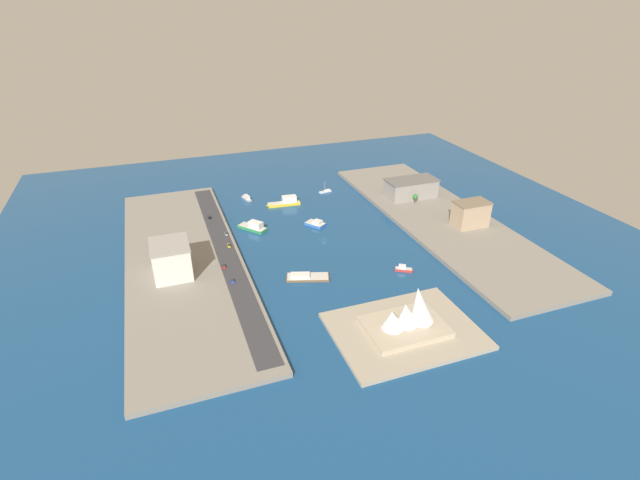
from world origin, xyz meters
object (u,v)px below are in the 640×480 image
Objects in this scene: sailboat_small_white at (325,191)px; pickup_red at (223,266)px; traffic_light_waterfront at (225,217)px; opera_landmark at (408,316)px; tugboat_red at (404,269)px; apartment_midrise_tan at (471,214)px; yacht_sleek_gray at (247,198)px; hotel_broad_white at (171,259)px; suv_black at (209,217)px; barge_flat_brown at (306,277)px; ferry_green_doubledeck at (254,227)px; taxi_yellow_cab at (229,245)px; ferry_yellow_fast at (286,202)px; hatchback_blue at (232,281)px; carpark_squat_concrete at (411,188)px; sedan_silver at (226,234)px; catamaran_blue at (316,223)px.

sailboat_small_white is 2.57× the size of pickup_red.
opera_landmark is at bearing 112.42° from traffic_light_waterfront.
apartment_midrise_tan is at bearing -153.86° from tugboat_red.
yacht_sleek_gray is 124.83m from hotel_broad_white.
sailboat_small_white is at bearing -54.82° from apartment_midrise_tan.
suv_black is at bearing -23.77° from apartment_midrise_tan.
barge_flat_brown is 76.84m from ferry_green_doubledeck.
barge_flat_brown is 60.23m from tugboat_red.
opera_landmark is (-68.54, 115.88, 5.93)m from taxi_yellow_cab.
hatchback_blue is at bearing 58.80° from ferry_yellow_fast.
yacht_sleek_gray is 135.37m from carpark_squat_concrete.
sailboat_small_white reaches higher than tugboat_red.
opera_landmark is at bearing 138.71° from hotel_broad_white.
ferry_yellow_fast is 4.27× the size of traffic_light_waterfront.
hatchback_blue is (0.60, 93.58, -0.04)m from suv_black.
hotel_broad_white is 0.67× the size of opera_landmark.
tugboat_red is 2.61× the size of sedan_silver.
hotel_broad_white is 44.73m from taxi_yellow_cab.
hatchback_blue is 0.11× the size of opera_landmark.
ferry_green_doubledeck is 5.04× the size of sedan_silver.
sailboat_small_white reaches higher than taxi_yellow_cab.
sedan_silver is 21.63m from traffic_light_waterfront.
tugboat_red is at bearing 110.21° from catamaran_blue.
sailboat_small_white is 157.23m from hatchback_blue.
apartment_midrise_tan is 0.59× the size of carpark_squat_concrete.
suv_black is at bearing -24.61° from catamaran_blue.
suv_black is (34.92, 32.58, 2.19)m from yacht_sleek_gray.
ferry_green_doubledeck is at bearing -120.96° from pickup_red.
ferry_yellow_fast is 126.03m from hotel_broad_white.
hotel_broad_white reaches higher than ferry_green_doubledeck.
sailboat_small_white is 1.82× the size of traffic_light_waterfront.
sailboat_small_white is 2.75× the size of sedan_silver.
traffic_light_waterfront is (-3.39, -21.08, 3.44)m from sedan_silver.
catamaran_blue is 65.45m from sedan_silver.
opera_landmark is at bearing 93.74° from ferry_yellow_fast.
sedan_silver is at bearing 6.60° from carpark_squat_concrete.
hotel_broad_white is 140.83m from opera_landmark.
yacht_sleek_gray is at bearing -109.14° from pickup_red.
hotel_broad_white is (205.77, -4.31, 0.90)m from apartment_midrise_tan.
hatchback_blue is 83.71m from traffic_light_waterfront.
sedan_silver is at bearing 66.43° from yacht_sleek_gray.
catamaran_blue is (-37.34, 65.68, -0.03)m from yacht_sleek_gray.
barge_flat_brown is 147.57m from carpark_squat_concrete.
tugboat_red is 0.52× the size of ferry_green_doubledeck.
barge_flat_brown is 1.24× the size of ferry_green_doubledeck.
apartment_midrise_tan is (-146.18, 52.00, 9.56)m from ferry_green_doubledeck.
yacht_sleek_gray is 47.81m from suv_black.
apartment_midrise_tan is at bearing 125.18° from sailboat_small_white.
traffic_light_waterfront reaches higher than ferry_yellow_fast.
apartment_midrise_tan is 5.59× the size of hatchback_blue.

